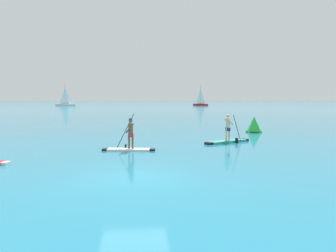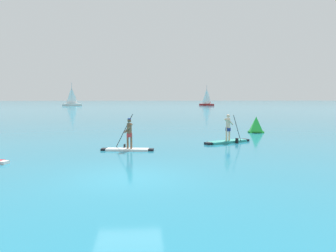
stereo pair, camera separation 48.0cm
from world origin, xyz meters
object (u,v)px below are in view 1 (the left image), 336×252
object	(u,v)px
paddleboarder_far_right	(228,138)
sailboat_right_horizon	(200,103)
paddleboarder_mid_center	(129,143)
race_marker_buoy	(254,125)
sailboat_left_horizon	(65,103)

from	to	relation	value
paddleboarder_far_right	sailboat_right_horizon	xyz separation A→B (m)	(15.49, 85.31, 0.55)
paddleboarder_far_right	sailboat_right_horizon	distance (m)	86.70
paddleboarder_mid_center	race_marker_buoy	world-z (taller)	paddleboarder_mid_center
race_marker_buoy	paddleboarder_far_right	bearing A→B (deg)	-124.23
sailboat_right_horizon	paddleboarder_far_right	bearing A→B (deg)	-53.19
race_marker_buoy	sailboat_left_horizon	world-z (taller)	sailboat_left_horizon
sailboat_left_horizon	paddleboarder_mid_center	bearing A→B (deg)	-97.54
paddleboarder_far_right	sailboat_left_horizon	bearing A→B (deg)	80.59
paddleboarder_mid_center	sailboat_left_horizon	xyz separation A→B (m)	(-21.59, 88.60, 0.41)
paddleboarder_far_right	sailboat_left_horizon	size ratio (longest dim) A/B	0.45
race_marker_buoy	sailboat_left_horizon	distance (m)	86.43
sailboat_left_horizon	sailboat_right_horizon	xyz separation A→B (m)	(43.30, -0.77, 0.04)
paddleboarder_mid_center	sailboat_left_horizon	bearing A→B (deg)	-68.62
paddleboarder_mid_center	paddleboarder_far_right	xyz separation A→B (m)	(6.22, 2.52, -0.09)
race_marker_buoy	sailboat_right_horizon	distance (m)	80.51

